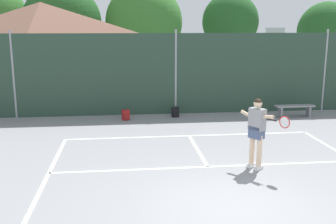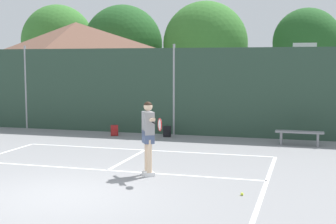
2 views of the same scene
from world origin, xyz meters
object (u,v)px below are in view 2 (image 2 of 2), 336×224
at_px(basketball_hoop, 304,75).
at_px(backpack_black, 167,132).
at_px(tennis_player, 148,131).
at_px(tennis_ball, 242,194).
at_px(courtside_bench, 299,135).
at_px(backpack_red, 114,131).

xyz_separation_m(basketball_hoop, backpack_black, (-4.90, -2.29, -2.12)).
xyz_separation_m(tennis_player, backpack_black, (-1.30, 6.13, -0.92)).
bearing_deg(tennis_ball, basketball_hoop, 83.39).
relative_size(tennis_ball, backpack_black, 0.14).
relative_size(tennis_ball, courtside_bench, 0.04).
distance_m(basketball_hoop, courtside_bench, 3.42).
bearing_deg(tennis_player, tennis_ball, -25.37).
xyz_separation_m(tennis_player, courtside_bench, (3.53, 5.61, -0.75)).
bearing_deg(courtside_bench, basketball_hoop, 88.63).
bearing_deg(basketball_hoop, backpack_red, -159.49).
distance_m(basketball_hoop, tennis_ball, 9.93).
bearing_deg(courtside_bench, backpack_black, 173.92).
bearing_deg(tennis_player, backpack_black, 102.01).
bearing_deg(tennis_ball, tennis_player, 154.63).
relative_size(tennis_player, tennis_ball, 28.10).
bearing_deg(tennis_player, backpack_red, 119.60).
bearing_deg(backpack_red, backpack_black, 8.26).
bearing_deg(basketball_hoop, backpack_black, -154.92).
height_order(basketball_hoop, backpack_black, basketball_hoop).
distance_m(tennis_ball, backpack_red, 9.10).
relative_size(backpack_black, courtside_bench, 0.29).
height_order(basketball_hoop, courtside_bench, basketball_hoop).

